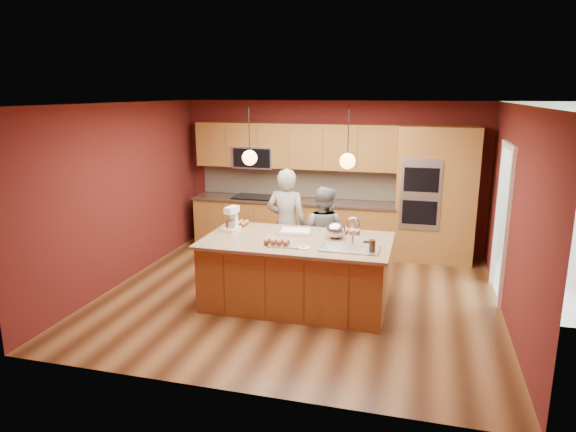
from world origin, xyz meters
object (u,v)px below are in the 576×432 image
(stand_mixer, at_px, (232,220))
(island, at_px, (298,271))
(person_right, at_px, (323,235))
(person_left, at_px, (287,224))
(mixing_bowl, at_px, (336,230))

(stand_mixer, bearing_deg, island, 1.73)
(person_right, bearing_deg, person_left, 11.74)
(person_right, distance_m, stand_mixer, 1.44)
(island, relative_size, person_right, 1.70)
(person_left, height_order, mixing_bowl, person_left)
(island, bearing_deg, person_left, 113.60)
(island, height_order, person_left, person_left)
(stand_mixer, relative_size, mixing_bowl, 1.31)
(person_left, bearing_deg, person_right, -178.34)
(mixing_bowl, bearing_deg, stand_mixer, -179.62)
(stand_mixer, bearing_deg, mixing_bowl, 12.13)
(island, xyz_separation_m, stand_mixer, (-1.01, 0.18, 0.60))
(person_right, height_order, stand_mixer, person_right)
(stand_mixer, distance_m, mixing_bowl, 1.49)
(island, distance_m, stand_mixer, 1.19)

